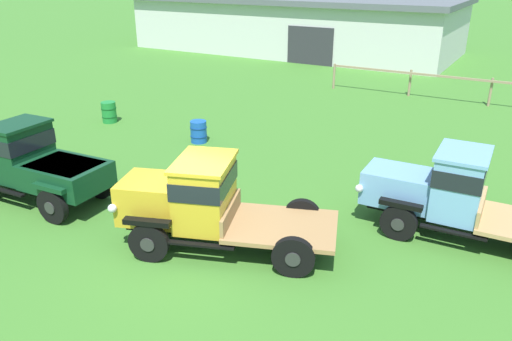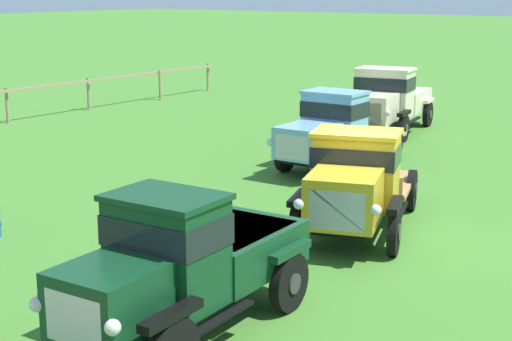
{
  "view_description": "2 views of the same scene",
  "coord_description": "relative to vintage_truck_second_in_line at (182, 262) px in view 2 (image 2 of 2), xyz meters",
  "views": [
    {
      "loc": [
        6.17,
        -7.83,
        6.06
      ],
      "look_at": [
        -0.02,
        2.77,
        1.0
      ],
      "focal_mm": 35.0,
      "sensor_mm": 36.0,
      "label": 1
    },
    {
      "loc": [
        -13.26,
        -7.02,
        4.87
      ],
      "look_at": [
        -0.02,
        2.77,
        1.0
      ],
      "focal_mm": 55.0,
      "sensor_mm": 36.0,
      "label": 2
    }
  ],
  "objects": [
    {
      "name": "ground_plane",
      "position": [
        5.51,
        -0.0,
        -1.1
      ],
      "size": [
        240.0,
        240.0,
        0.0
      ],
      "primitive_type": "plane",
      "color": "#3D7528"
    },
    {
      "name": "vintage_truck_far_side",
      "position": [
        10.22,
        3.75,
        -0.01
      ],
      "size": [
        5.19,
        2.1,
        2.14
      ],
      "color": "black",
      "rests_on": "ground"
    },
    {
      "name": "vintage_truck_second_in_line",
      "position": [
        0.0,
        0.0,
        0.0
      ],
      "size": [
        4.56,
        2.11,
        2.16
      ],
      "color": "black",
      "rests_on": "ground"
    },
    {
      "name": "vintage_truck_back_of_row",
      "position": [
        16.2,
        5.14,
        0.03
      ],
      "size": [
        5.33,
        2.94,
        2.23
      ],
      "color": "black",
      "rests_on": "ground"
    },
    {
      "name": "vintage_truck_midrow_center",
      "position": [
        5.45,
        0.32,
        0.03
      ],
      "size": [
        5.27,
        3.36,
        2.12
      ],
      "color": "black",
      "rests_on": "ground"
    },
    {
      "name": "paddock_fence",
      "position": [
        11.56,
        16.98,
        -0.13
      ],
      "size": [
        19.18,
        0.54,
        1.31
      ],
      "color": "#997F60",
      "rests_on": "ground"
    }
  ]
}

